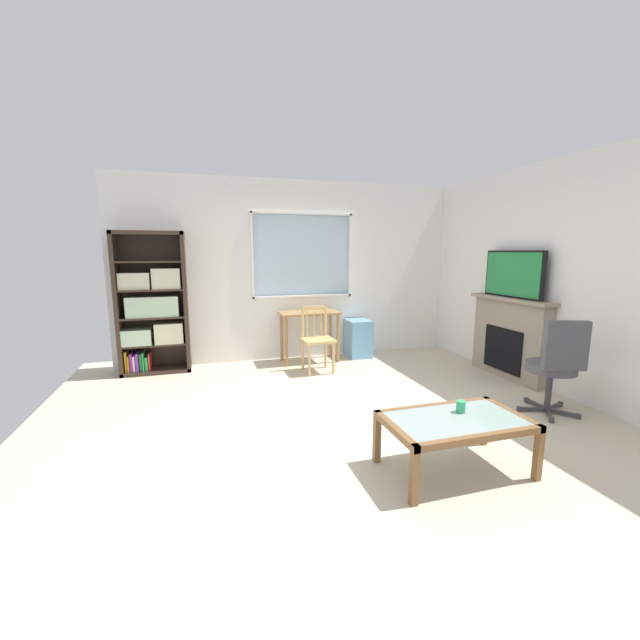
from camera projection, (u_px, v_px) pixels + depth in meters
ground at (352, 423)px, 3.90m from camera, size 6.15×6.17×0.02m
wall_back_with_window at (291, 273)px, 6.11m from camera, size 5.15×0.15×2.69m
wall_right at (576, 279)px, 4.42m from camera, size 0.12×5.37×2.69m
bookshelf at (153, 308)px, 5.40m from camera, size 0.90×0.38×1.91m
desk_under_window at (309, 321)px, 5.96m from camera, size 0.88×0.44×0.76m
wooden_chair at (317, 338)px, 5.49m from camera, size 0.43×0.41×0.90m
plastic_drawer_unit at (358, 338)px, 6.29m from camera, size 0.35×0.40×0.59m
fireplace at (509, 338)px, 5.22m from camera, size 0.26×1.28×1.06m
tv at (513, 274)px, 5.07m from camera, size 0.06×0.96×0.60m
office_chair at (556, 363)px, 3.97m from camera, size 0.58×0.62×1.00m
coffee_table at (455, 425)px, 2.98m from camera, size 1.06×0.63×0.42m
sippy_cup at (461, 406)px, 3.08m from camera, size 0.07×0.07×0.09m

